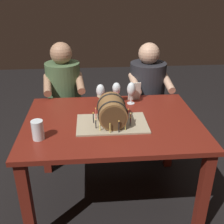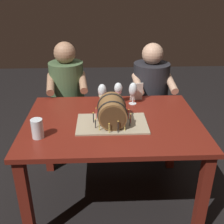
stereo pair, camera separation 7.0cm
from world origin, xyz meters
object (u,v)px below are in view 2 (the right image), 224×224
object	(u,v)px
wine_glass_white	(102,91)
person_seated_right	(150,104)
dining_table	(112,133)
wine_glass_rose	(118,89)
barrel_cake	(112,113)
menu_card	(137,92)
beer_pint	(37,129)
wine_glass_empty	(133,90)
person_seated_left	(69,105)

from	to	relation	value
wine_glass_white	person_seated_right	world-z (taller)	person_seated_right
dining_table	wine_glass_rose	world-z (taller)	wine_glass_rose
dining_table	barrel_cake	xyz separation A→B (m)	(-0.01, -0.06, 0.20)
barrel_cake	wine_glass_white	distance (m)	0.35
wine_glass_white	menu_card	size ratio (longest dim) A/B	1.18
wine_glass_white	beer_pint	xyz separation A→B (m)	(-0.44, -0.51, -0.06)
wine_glass_white	wine_glass_empty	world-z (taller)	wine_glass_empty
dining_table	wine_glass_white	size ratio (longest dim) A/B	6.98
barrel_cake	wine_glass_empty	distance (m)	0.42
dining_table	wine_glass_empty	world-z (taller)	wine_glass_empty
menu_card	person_seated_right	world-z (taller)	person_seated_right
barrel_cake	wine_glass_rose	size ratio (longest dim) A/B	2.80
dining_table	wine_glass_rose	xyz separation A→B (m)	(0.06, 0.33, 0.24)
dining_table	person_seated_left	world-z (taller)	person_seated_left
barrel_cake	wine_glass_white	xyz separation A→B (m)	(-0.07, 0.35, 0.03)
beer_pint	menu_card	world-z (taller)	menu_card
person_seated_left	person_seated_right	xyz separation A→B (m)	(0.83, 0.00, 0.00)
dining_table	person_seated_right	size ratio (longest dim) A/B	1.12
wine_glass_rose	person_seated_right	bearing A→B (deg)	49.22
dining_table	menu_card	bearing A→B (deg)	59.13
wine_glass_rose	menu_card	xyz separation A→B (m)	(0.16, 0.05, -0.05)
wine_glass_white	beer_pint	bearing A→B (deg)	-130.60
wine_glass_empty	dining_table	bearing A→B (deg)	-121.41
wine_glass_empty	wine_glass_rose	bearing A→B (deg)	169.60
wine_glass_rose	menu_card	distance (m)	0.18
wine_glass_white	dining_table	bearing A→B (deg)	-75.55
wine_glass_white	menu_card	distance (m)	0.32
person_seated_left	barrel_cake	bearing A→B (deg)	-62.83
dining_table	menu_card	size ratio (longest dim) A/B	8.25
wine_glass_white	wine_glass_rose	bearing A→B (deg)	17.96
menu_card	person_seated_left	xyz separation A→B (m)	(-0.64, 0.36, -0.28)
dining_table	barrel_cake	world-z (taller)	barrel_cake
person_seated_right	person_seated_left	bearing A→B (deg)	-179.99
barrel_cake	beer_pint	distance (m)	0.53
dining_table	wine_glass_empty	xyz separation A→B (m)	(0.19, 0.31, 0.24)
wine_glass_rose	person_seated_left	size ratio (longest dim) A/B	0.15
barrel_cake	person_seated_left	bearing A→B (deg)	117.17
wine_glass_rose	wine_glass_empty	size ratio (longest dim) A/B	0.96
dining_table	wine_glass_rose	size ratio (longest dim) A/B	7.18
dining_table	person_seated_right	world-z (taller)	person_seated_right
wine_glass_white	person_seated_right	distance (m)	0.74
wine_glass_empty	person_seated_left	bearing A→B (deg)	144.31
wine_glass_rose	person_seated_right	xyz separation A→B (m)	(0.35, 0.41, -0.32)
dining_table	barrel_cake	bearing A→B (deg)	-95.90
wine_glass_white	person_seated_left	xyz separation A→B (m)	(-0.34, 0.45, -0.32)
beer_pint	person_seated_left	distance (m)	1.00
wine_glass_rose	menu_card	world-z (taller)	wine_glass_rose
dining_table	beer_pint	distance (m)	0.58
barrel_cake	person_seated_left	world-z (taller)	person_seated_left
beer_pint	person_seated_left	world-z (taller)	person_seated_left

